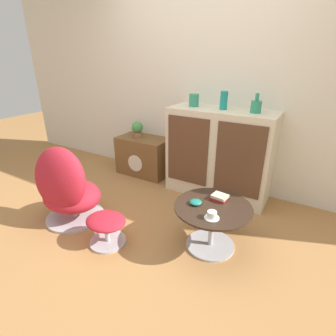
# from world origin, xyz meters

# --- Properties ---
(ground_plane) EXTENTS (12.00, 12.00, 0.00)m
(ground_plane) POSITION_xyz_m (0.00, 0.00, 0.00)
(ground_plane) COLOR #A87542
(wall_back) EXTENTS (6.40, 0.06, 2.60)m
(wall_back) POSITION_xyz_m (0.00, 1.49, 1.30)
(wall_back) COLOR silver
(wall_back) RESTS_ON ground_plane
(sideboard) EXTENTS (1.18, 0.47, 1.02)m
(sideboard) POSITION_xyz_m (0.35, 1.23, 0.51)
(sideboard) COLOR beige
(sideboard) RESTS_ON ground_plane
(tv_console) EXTENTS (0.71, 0.42, 0.52)m
(tv_console) POSITION_xyz_m (-0.75, 1.26, 0.26)
(tv_console) COLOR brown
(tv_console) RESTS_ON ground_plane
(egg_chair) EXTENTS (0.64, 0.61, 0.82)m
(egg_chair) POSITION_xyz_m (-0.72, -0.09, 0.36)
(egg_chair) COLOR #B7B7BC
(egg_chair) RESTS_ON ground_plane
(ottoman) EXTENTS (0.37, 0.33, 0.28)m
(ottoman) POSITION_xyz_m (-0.15, -0.16, 0.19)
(ottoman) COLOR #B7B7BC
(ottoman) RESTS_ON ground_plane
(coffee_table) EXTENTS (0.65, 0.65, 0.41)m
(coffee_table) POSITION_xyz_m (0.67, 0.27, 0.27)
(coffee_table) COLOR #B7B7BC
(coffee_table) RESTS_ON ground_plane
(vase_leftmost) EXTENTS (0.11, 0.11, 0.14)m
(vase_leftmost) POSITION_xyz_m (-0.00, 1.23, 1.09)
(vase_leftmost) COLOR #2D8E6B
(vase_leftmost) RESTS_ON sideboard
(vase_inner_left) EXTENTS (0.08, 0.08, 0.19)m
(vase_inner_left) POSITION_xyz_m (0.35, 1.23, 1.12)
(vase_inner_left) COLOR teal
(vase_inner_left) RESTS_ON sideboard
(vase_inner_right) EXTENTS (0.11, 0.11, 0.20)m
(vase_inner_right) POSITION_xyz_m (0.70, 1.23, 1.09)
(vase_inner_right) COLOR #2D8E6B
(vase_inner_right) RESTS_ON sideboard
(potted_plant) EXTENTS (0.16, 0.16, 0.22)m
(potted_plant) POSITION_xyz_m (-0.84, 1.26, 0.64)
(potted_plant) COLOR #996B4C
(potted_plant) RESTS_ON tv_console
(teacup) EXTENTS (0.12, 0.12, 0.06)m
(teacup) POSITION_xyz_m (0.72, 0.10, 0.44)
(teacup) COLOR white
(teacup) RESTS_ON coffee_table
(book_stack) EXTENTS (0.14, 0.12, 0.05)m
(book_stack) POSITION_xyz_m (0.67, 0.40, 0.43)
(book_stack) COLOR red
(book_stack) RESTS_ON coffee_table
(bowl) EXTENTS (0.10, 0.10, 0.04)m
(bowl) POSITION_xyz_m (0.53, 0.23, 0.43)
(bowl) COLOR #1E7A70
(bowl) RESTS_ON coffee_table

